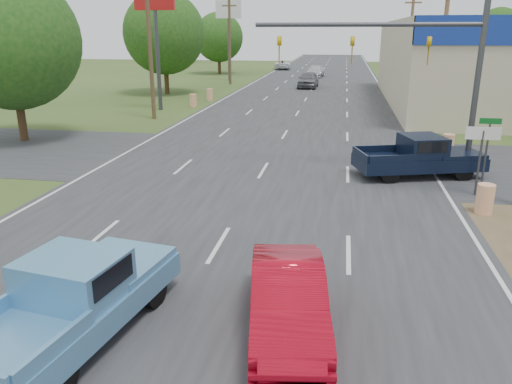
% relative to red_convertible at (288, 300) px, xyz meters
% --- Properties ---
extents(main_road, '(15.00, 180.00, 0.02)m').
position_rel_red_convertible_xyz_m(main_road, '(-2.37, 35.84, -0.67)').
color(main_road, '#2D2D30').
rests_on(main_road, ground).
extents(cross_road, '(120.00, 10.00, 0.02)m').
position_rel_red_convertible_xyz_m(cross_road, '(-2.37, 13.84, -0.67)').
color(cross_road, '#2D2D30').
rests_on(cross_road, ground).
extents(utility_pole_2, '(2.00, 0.28, 10.00)m').
position_rel_red_convertible_xyz_m(utility_pole_2, '(7.13, 26.84, 4.64)').
color(utility_pole_2, '#4C3823').
rests_on(utility_pole_2, ground).
extents(utility_pole_3, '(2.00, 0.28, 10.00)m').
position_rel_red_convertible_xyz_m(utility_pole_3, '(7.13, 44.84, 4.64)').
color(utility_pole_3, '#4C3823').
rests_on(utility_pole_3, ground).
extents(utility_pole_5, '(2.00, 0.28, 10.00)m').
position_rel_red_convertible_xyz_m(utility_pole_5, '(-11.87, 23.84, 4.64)').
color(utility_pole_5, '#4C3823').
rests_on(utility_pole_5, ground).
extents(utility_pole_6, '(2.00, 0.28, 10.00)m').
position_rel_red_convertible_xyz_m(utility_pole_6, '(-11.87, 47.84, 4.64)').
color(utility_pole_6, '#4C3823').
rests_on(utility_pole_6, ground).
extents(tree_0, '(7.14, 7.14, 8.84)m').
position_rel_red_convertible_xyz_m(tree_0, '(-16.37, 15.84, 4.58)').
color(tree_0, '#422D19').
rests_on(tree_0, ground).
extents(tree_1, '(7.56, 7.56, 9.36)m').
position_rel_red_convertible_xyz_m(tree_1, '(-15.87, 37.84, 4.89)').
color(tree_1, '#422D19').
rests_on(tree_1, ground).
extents(tree_2, '(6.72, 6.72, 8.32)m').
position_rel_red_convertible_xyz_m(tree_2, '(-16.57, 61.84, 4.27)').
color(tree_2, '#422D19').
rests_on(tree_2, ground).
extents(tree_5, '(7.98, 7.98, 9.88)m').
position_rel_red_convertible_xyz_m(tree_5, '(27.63, 90.84, 5.20)').
color(tree_5, '#422D19').
rests_on(tree_5, ground).
extents(tree_6, '(8.82, 8.82, 10.92)m').
position_rel_red_convertible_xyz_m(tree_6, '(-32.37, 90.84, 5.82)').
color(tree_6, '#422D19').
rests_on(tree_6, ground).
extents(barrel_0, '(0.56, 0.56, 1.00)m').
position_rel_red_convertible_xyz_m(barrel_0, '(5.63, 7.84, -0.18)').
color(barrel_0, orange).
rests_on(barrel_0, ground).
extents(barrel_1, '(0.56, 0.56, 1.00)m').
position_rel_red_convertible_xyz_m(barrel_1, '(6.03, 16.34, -0.18)').
color(barrel_1, orange).
rests_on(barrel_1, ground).
extents(barrel_2, '(0.56, 0.56, 1.00)m').
position_rel_red_convertible_xyz_m(barrel_2, '(-10.87, 29.84, -0.18)').
color(barrel_2, orange).
rests_on(barrel_2, ground).
extents(barrel_3, '(0.56, 0.56, 1.00)m').
position_rel_red_convertible_xyz_m(barrel_3, '(-10.57, 33.84, -0.18)').
color(barrel_3, orange).
rests_on(barrel_3, ground).
extents(pole_sign_left_near, '(3.00, 0.35, 9.20)m').
position_rel_red_convertible_xyz_m(pole_sign_left_near, '(-12.87, 27.84, 6.49)').
color(pole_sign_left_near, '#3F3F44').
rests_on(pole_sign_left_near, ground).
extents(pole_sign_left_far, '(3.00, 0.35, 9.20)m').
position_rel_red_convertible_xyz_m(pole_sign_left_far, '(-12.87, 51.84, 6.49)').
color(pole_sign_left_far, '#3F3F44').
rests_on(pole_sign_left_far, ground).
extents(lane_sign, '(1.20, 0.08, 2.52)m').
position_rel_red_convertible_xyz_m(lane_sign, '(5.83, 9.84, 1.22)').
color(lane_sign, '#3F3F44').
rests_on(lane_sign, ground).
extents(street_name_sign, '(0.80, 0.08, 2.61)m').
position_rel_red_convertible_xyz_m(street_name_sign, '(6.43, 11.34, 0.93)').
color(street_name_sign, '#3F3F44').
rests_on(street_name_sign, ground).
extents(signal_mast, '(9.12, 0.40, 7.00)m').
position_rel_red_convertible_xyz_m(signal_mast, '(3.45, 12.84, 4.12)').
color(signal_mast, '#3F3F44').
rests_on(signal_mast, ground).
extents(red_convertible, '(2.04, 4.30, 1.36)m').
position_rel_red_convertible_xyz_m(red_convertible, '(0.00, 0.00, 0.00)').
color(red_convertible, '#A70718').
rests_on(red_convertible, ground).
extents(blue_pickup, '(2.73, 5.33, 1.69)m').
position_rel_red_convertible_xyz_m(blue_pickup, '(-4.03, -0.83, 0.17)').
color(blue_pickup, black).
rests_on(blue_pickup, ground).
extents(navy_pickup, '(5.47, 3.40, 1.70)m').
position_rel_red_convertible_xyz_m(navy_pickup, '(4.19, 12.14, 0.18)').
color(navy_pickup, black).
rests_on(navy_pickup, ground).
extents(distant_car_grey, '(2.12, 5.01, 1.69)m').
position_rel_red_convertible_xyz_m(distant_car_grey, '(-2.87, 45.59, 0.16)').
color(distant_car_grey, slate).
rests_on(distant_car_grey, ground).
extents(distant_car_silver, '(2.41, 5.15, 1.45)m').
position_rel_red_convertible_xyz_m(distant_car_silver, '(-2.87, 58.93, 0.05)').
color(distant_car_silver, silver).
rests_on(distant_car_silver, ground).
extents(distant_car_white, '(3.10, 5.51, 1.45)m').
position_rel_red_convertible_xyz_m(distant_car_white, '(-8.87, 71.91, 0.05)').
color(distant_car_white, white).
rests_on(distant_car_white, ground).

